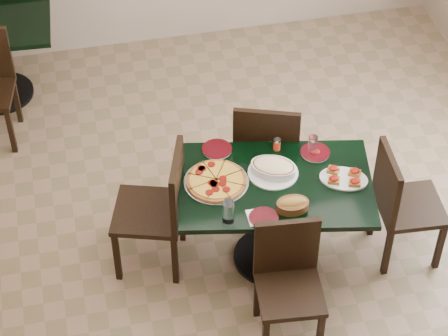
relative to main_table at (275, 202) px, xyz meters
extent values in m
plane|color=#80644A|center=(-0.23, 0.09, -0.57)|extent=(5.50, 5.50, 0.00)
cube|color=black|center=(0.00, 0.00, 0.16)|extent=(1.40, 1.04, 0.04)
cylinder|color=black|center=(0.00, 0.00, -0.21)|extent=(0.11, 0.11, 0.71)
cylinder|color=black|center=(0.00, 0.00, -0.55)|extent=(0.54, 0.54, 0.03)
cylinder|color=black|center=(-1.83, 2.30, -0.55)|extent=(0.58, 0.58, 0.03)
cube|color=black|center=(0.12, 0.64, -0.09)|extent=(0.59, 0.59, 0.04)
cube|color=black|center=(0.05, 0.44, 0.17)|extent=(0.45, 0.19, 0.49)
cube|color=black|center=(0.37, 0.76, -0.34)|extent=(0.05, 0.05, 0.45)
cube|color=black|center=(0.24, 0.38, -0.34)|extent=(0.05, 0.05, 0.45)
cube|color=black|center=(-0.01, 0.89, -0.34)|extent=(0.05, 0.05, 0.45)
cube|color=black|center=(-0.14, 0.52, -0.34)|extent=(0.05, 0.05, 0.45)
cube|color=black|center=(-0.07, -0.65, -0.15)|extent=(0.45, 0.45, 0.04)
cube|color=black|center=(-0.05, -0.47, 0.09)|extent=(0.41, 0.08, 0.44)
cube|color=black|center=(-0.23, -0.46, -0.37)|extent=(0.04, 0.04, 0.40)
cube|color=black|center=(0.09, -0.84, -0.37)|extent=(0.04, 0.04, 0.40)
cube|color=black|center=(0.12, -0.49, -0.37)|extent=(0.04, 0.04, 0.40)
cube|color=black|center=(0.93, -0.13, -0.12)|extent=(0.46, 0.46, 0.04)
cube|color=black|center=(0.74, -0.11, 0.13)|extent=(0.07, 0.44, 0.46)
cube|color=black|center=(1.11, -0.33, -0.36)|extent=(0.04, 0.04, 0.42)
cube|color=black|center=(0.73, -0.30, -0.36)|extent=(0.04, 0.04, 0.42)
cube|color=black|center=(1.13, 0.05, -0.36)|extent=(0.04, 0.04, 0.42)
cube|color=black|center=(0.76, 0.07, -0.36)|extent=(0.04, 0.04, 0.42)
cube|color=black|center=(-0.83, 0.18, -0.10)|extent=(0.57, 0.57, 0.04)
cube|color=black|center=(-0.63, 0.12, 0.17)|extent=(0.17, 0.45, 0.49)
cube|color=black|center=(-0.97, 0.43, -0.34)|extent=(0.05, 0.05, 0.45)
cube|color=black|center=(-0.58, 0.31, -0.34)|extent=(0.05, 0.05, 0.45)
cube|color=black|center=(-1.08, 0.05, -0.34)|extent=(0.05, 0.05, 0.45)
cube|color=black|center=(-0.70, -0.07, -0.34)|extent=(0.05, 0.05, 0.45)
cube|color=black|center=(-1.74, 1.54, -0.35)|extent=(0.05, 0.05, 0.43)
cube|color=black|center=(-1.67, 1.91, -0.35)|extent=(0.05, 0.05, 0.43)
cylinder|color=#ABACB2|center=(-0.38, 0.08, 0.19)|extent=(0.43, 0.43, 0.01)
cylinder|color=#995F21|center=(-0.38, 0.08, 0.20)|extent=(0.40, 0.40, 0.02)
cylinder|color=gold|center=(-0.38, 0.08, 0.21)|extent=(0.35, 0.35, 0.01)
cylinder|color=silver|center=(0.00, 0.09, 0.19)|extent=(0.33, 0.33, 0.01)
ellipsoid|color=beige|center=(0.00, 0.09, 0.25)|extent=(0.32, 0.28, 0.04)
ellipsoid|color=#AA7C2F|center=(0.04, -0.25, 0.24)|extent=(0.18, 0.09, 0.07)
cylinder|color=silver|center=(-0.16, -0.30, 0.19)|extent=(0.18, 0.18, 0.01)
cylinder|color=#380308|center=(-0.16, -0.30, 0.19)|extent=(0.19, 0.19, 0.00)
cylinder|color=silver|center=(0.34, 0.22, 0.19)|extent=(0.20, 0.20, 0.01)
cylinder|color=#380308|center=(0.34, 0.22, 0.19)|extent=(0.20, 0.20, 0.00)
ellipsoid|color=#921507|center=(0.34, 0.22, 0.20)|extent=(0.06, 0.06, 0.03)
cylinder|color=silver|center=(-0.31, 0.39, 0.19)|extent=(0.20, 0.20, 0.01)
cylinder|color=#380308|center=(-0.31, 0.39, 0.19)|extent=(0.20, 0.20, 0.00)
cube|color=white|center=(-0.18, -0.27, 0.18)|extent=(0.15, 0.15, 0.00)
cube|color=#ABACB2|center=(-0.16, -0.27, 0.19)|extent=(0.02, 0.14, 0.00)
cylinder|color=white|center=(0.32, 0.23, 0.25)|extent=(0.06, 0.06, 0.14)
cylinder|color=white|center=(-0.38, -0.26, 0.26)|extent=(0.08, 0.08, 0.16)
cylinder|color=#AE2B12|center=(0.09, 0.32, 0.22)|extent=(0.05, 0.05, 0.08)
cylinder|color=#ABACB2|center=(0.09, 0.32, 0.26)|extent=(0.05, 0.05, 0.01)
camera|label=1|loc=(-1.21, -3.91, 4.19)|focal=70.00mm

